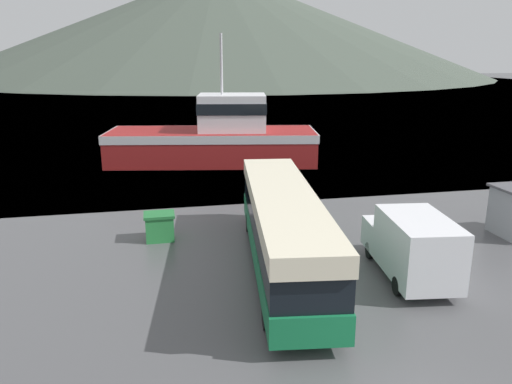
{
  "coord_description": "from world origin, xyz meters",
  "views": [
    {
      "loc": [
        -5.75,
        -8.88,
        8.46
      ],
      "look_at": [
        -1.02,
        13.98,
        2.0
      ],
      "focal_mm": 35.0,
      "sensor_mm": 36.0,
      "label": 1
    }
  ],
  "objects": [
    {
      "name": "hill_backdrop",
      "position": [
        21.91,
        198.74,
        20.15
      ],
      "size": [
        206.51,
        206.51,
        40.3
      ],
      "primitive_type": "cone",
      "color": "#424C42",
      "rests_on": "ground"
    },
    {
      "name": "tour_bus",
      "position": [
        -0.88,
        9.34,
        1.82
      ],
      "size": [
        4.07,
        13.21,
        3.23
      ],
      "rotation": [
        0.0,
        0.0,
        -0.13
      ],
      "color": "#146B3D",
      "rests_on": "ground"
    },
    {
      "name": "mooring_bollard",
      "position": [
        1.28,
        16.65,
        0.43
      ],
      "size": [
        0.44,
        0.44,
        0.81
      ],
      "color": "black",
      "rests_on": "ground"
    },
    {
      "name": "fishing_boat",
      "position": [
        -0.84,
        30.58,
        2.03
      ],
      "size": [
        17.17,
        8.48,
        10.02
      ],
      "rotation": [
        0.0,
        0.0,
        1.4
      ],
      "color": "maroon",
      "rests_on": "water_surface"
    },
    {
      "name": "water_surface",
      "position": [
        0.0,
        138.62,
        0.0
      ],
      "size": [
        240.0,
        240.0,
        0.0
      ],
      "primitive_type": "plane",
      "color": "#3D5160",
      "rests_on": "ground"
    },
    {
      "name": "storage_bin",
      "position": [
        -5.7,
        13.7,
        0.66
      ],
      "size": [
        1.42,
        1.17,
        1.3
      ],
      "color": "#287F3D",
      "rests_on": "ground"
    },
    {
      "name": "delivery_van",
      "position": [
        3.8,
        7.53,
        1.37
      ],
      "size": [
        2.88,
        5.77,
        2.61
      ],
      "rotation": [
        0.0,
        0.0,
        -0.13
      ],
      "color": "silver",
      "rests_on": "ground"
    }
  ]
}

